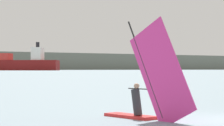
# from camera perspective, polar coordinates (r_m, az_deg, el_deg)

# --- Properties ---
(windsurfer) EXTENTS (1.52, 4.33, 4.05)m
(windsurfer) POSITION_cam_1_polar(r_m,az_deg,el_deg) (17.12, 4.32, -3.51)
(windsurfer) COLOR red
(windsurfer) RESTS_ON ground_plane
(distant_headland) EXTENTS (1023.43, 408.25, 28.19)m
(distant_headland) POSITION_cam_1_polar(r_m,az_deg,el_deg) (948.57, -3.29, 0.03)
(distant_headland) COLOR #60665B
(distant_headland) RESTS_ON ground_plane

